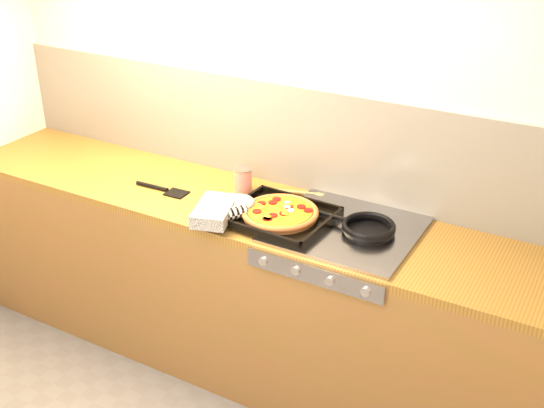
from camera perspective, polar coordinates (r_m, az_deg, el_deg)
The scene contains 9 objects.
room_shell at distance 3.23m, azimuth 1.14°, elevation 5.72°, with size 3.20×3.20×3.20m.
counter_run at distance 3.33m, azimuth -1.34°, elevation -7.17°, with size 3.20×0.62×0.90m.
stovetop at distance 2.92m, azimuth 6.19°, elevation -2.16°, with size 0.60×0.56×0.02m, color #95969A.
pizza_on_tray at distance 2.96m, azimuth -0.79°, elevation -0.70°, with size 0.58×0.49×0.07m.
frying_pan at distance 2.88m, azimuth 8.00°, elevation -2.00°, with size 0.38×0.24×0.04m.
tomato_can at distance 3.22m, azimuth -2.43°, elevation 2.00°, with size 0.10×0.10×0.12m.
juice_glass at distance 3.23m, azimuth -2.46°, elevation 1.94°, with size 0.08×0.08×0.11m.
wooden_spoon at distance 3.22m, azimuth 2.37°, elevation 0.94°, with size 0.30×0.10×0.02m.
black_spatula at distance 3.30m, azimuth -9.18°, elevation 1.23°, with size 0.28×0.09×0.02m.
Camera 1 is at (1.42, -1.27, 2.32)m, focal length 45.00 mm.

